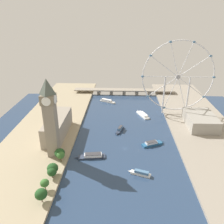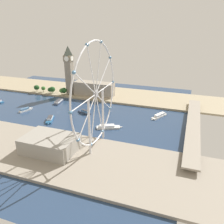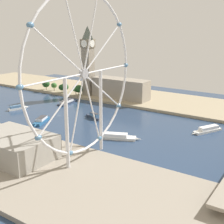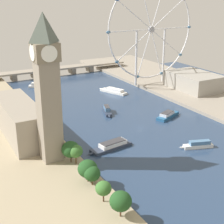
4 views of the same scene
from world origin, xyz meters
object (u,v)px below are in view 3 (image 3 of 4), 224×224
Objects in this scene: tour_boat_0 at (94,116)px; tour_boat_2 at (41,121)px; riverside_hall at (14,146)px; tour_boat_5 at (18,108)px; tour_boat_1 at (67,102)px; tour_boat_6 at (118,137)px; tour_boat_3 at (208,130)px; clock_tower at (88,60)px; ferris_wheel at (84,75)px; parliament_block at (120,88)px.

tour_boat_0 is 52.92m from tour_boat_2.
tour_boat_5 is at bearing -130.51° from riverside_hall.
riverside_hall is at bearing -159.08° from tour_boat_1.
tour_boat_6 is (35.59, 52.09, -0.32)m from tour_boat_0.
tour_boat_1 is 1.12× the size of tour_boat_3.
tour_boat_6 is (108.58, 115.81, -46.78)m from clock_tower.
clock_tower is 107.45m from tour_boat_0.
tour_boat_0 is (72.98, 63.72, -46.46)m from clock_tower.
tour_boat_2 reaches higher than tour_boat_1.
tour_boat_0 is 112.43m from tour_boat_3.
tour_boat_2 is (40.18, -34.44, -0.25)m from tour_boat_0.
riverside_hall is at bearing -56.77° from ferris_wheel.
tour_boat_3 is at bearing 145.44° from riverside_hall.
tour_boat_2 reaches higher than tour_boat_5.
tour_boat_0 is 0.73× the size of tour_boat_6.
clock_tower is at bearing 113.81° from tour_boat_6.
tour_boat_0 is at bearing -145.97° from ferris_wheel.
tour_boat_6 is at bearing 69.95° from tour_boat_2.
tour_boat_2 is at bearing -89.35° from tour_boat_5.
riverside_hall is (27.62, -42.16, -50.09)m from ferris_wheel.
clock_tower reaches higher than tour_boat_2.
tour_boat_3 is (56.34, 128.53, -13.10)m from parliament_block.
tour_boat_1 is (-30.70, -63.74, -0.29)m from tour_boat_0.
tour_boat_2 is (-45.07, -92.02, -59.33)m from ferris_wheel.
ferris_wheel is 4.75× the size of tour_boat_5.
parliament_block is 188.22m from ferris_wheel.
riverside_hall is at bearing 116.07° from tour_boat_0.
tour_boat_0 is (-112.88, -15.42, -8.99)m from riverside_hall.
ferris_wheel is 178.02m from tour_boat_1.
tour_boat_6 is (116.10, 70.82, -13.27)m from parliament_block.
riverside_hall reaches higher than tour_boat_3.
riverside_hall is at bearing -111.73° from tour_boat_5.
riverside_hall is at bearing -138.42° from tour_boat_6.
tour_boat_2 is at bearing 14.50° from clock_tower.
tour_boat_0 is at bearing 116.32° from tour_boat_2.
clock_tower is at bearing -30.58° from tour_boat_0.
clock_tower is at bearing 2.36° from tour_boat_5.
parliament_block reaches higher than tour_boat_1.
clock_tower is 125.88m from tour_boat_2.
ferris_wheel reaches higher than tour_boat_6.
tour_boat_3 is at bearing 22.96° from tour_boat_6.
riverside_hall is at bearing 10.01° from parliament_block.
parliament_block is at bearing -86.04° from tour_boat_3.
tour_boat_2 is (113.17, 29.28, -46.71)m from clock_tower.
clock_tower is 3.46× the size of tour_boat_0.
tour_boat_0 is 0.71× the size of tour_boat_1.
ferris_wheel reaches higher than riverside_hall.
clock_tower reaches higher than tour_boat_6.
tour_boat_5 is at bearing -49.60° from tour_boat_3.
parliament_block is 0.66× the size of ferris_wheel.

